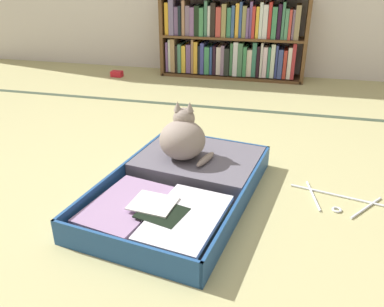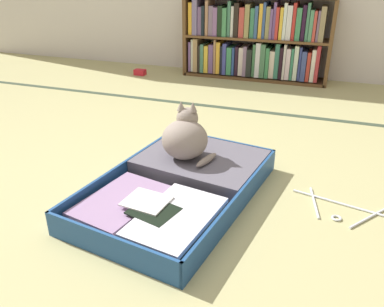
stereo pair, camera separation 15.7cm
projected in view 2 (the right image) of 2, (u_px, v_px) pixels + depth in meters
The scene contains 7 objects.
ground_plane at pixel (135, 210), 1.64m from camera, with size 10.00×10.00×0.00m, color tan.
tatami_border at pixel (223, 107), 2.81m from camera, with size 4.80×0.05×0.00m.
bookshelf at pixel (254, 40), 3.40m from camera, with size 1.27×0.25×0.70m.
open_suitcase at pixel (183, 184), 1.75m from camera, with size 0.72×1.00×0.11m.
black_cat at pixel (186, 138), 1.82m from camera, with size 0.27×0.23×0.26m.
clothes_hanger at pixel (341, 209), 1.65m from camera, with size 0.43×0.26×0.01m.
small_red_pouch at pixel (140, 72), 3.63m from camera, with size 0.10×0.07×0.05m.
Camera 2 is at (0.69, -1.22, 0.93)m, focal length 36.83 mm.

